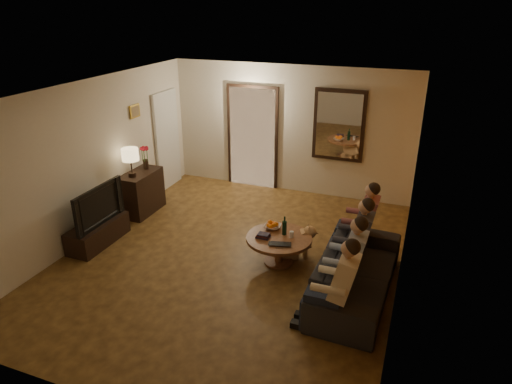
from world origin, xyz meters
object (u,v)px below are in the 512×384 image
at_px(tv, 94,205).
at_px(laptop, 280,246).
at_px(person_d, 362,225).
at_px(person_c, 355,243).
at_px(dresser, 142,192).
at_px(person_b, 347,265).
at_px(person_a, 338,290).
at_px(bowl, 273,227).
at_px(table_lamp, 131,162).
at_px(dog, 295,242).
at_px(tv_stand, 98,233).
at_px(sofa, 357,272).
at_px(coffee_table, 279,250).
at_px(wine_bottle, 284,225).

height_order(tv, laptop, tv).
bearing_deg(person_d, person_c, -90.00).
relative_size(dresser, person_b, 0.75).
bearing_deg(person_a, dresser, 153.25).
bearing_deg(tv, bowl, -76.00).
xyz_separation_m(table_lamp, person_d, (4.12, -0.06, -0.47)).
bearing_deg(dog, dresser, 145.76).
xyz_separation_m(person_d, laptop, (-1.04, -0.82, -0.14)).
distance_m(person_a, laptop, 1.43).
height_order(dresser, person_a, person_a).
xyz_separation_m(dog, laptop, (-0.09, -0.52, 0.18)).
height_order(person_a, person_d, same).
distance_m(tv_stand, sofa, 4.23).
bearing_deg(tv_stand, table_lamp, 90.00).
bearing_deg(tv_stand, dresser, 90.00).
relative_size(sofa, coffee_table, 2.25).
height_order(tv, dog, tv).
relative_size(table_lamp, tv, 0.48).
bearing_deg(table_lamp, person_d, -0.81).
bearing_deg(person_b, wine_bottle, 145.03).
height_order(dresser, coffee_table, dresser).
distance_m(sofa, bowl, 1.54).
distance_m(person_d, bowl, 1.36).
distance_m(tv, person_d, 4.25).
bearing_deg(dog, sofa, -53.65).
relative_size(table_lamp, coffee_table, 0.54).
bearing_deg(person_d, person_a, -90.00).
bearing_deg(wine_bottle, table_lamp, 170.68).
relative_size(person_a, bowl, 4.63).
xyz_separation_m(person_d, bowl, (-1.32, -0.32, -0.12)).
relative_size(person_d, bowl, 4.63).
bearing_deg(bowl, dog, 2.95).
distance_m(sofa, dog, 1.21).
relative_size(sofa, wine_bottle, 7.24).
relative_size(sofa, laptop, 6.83).
relative_size(person_b, wine_bottle, 3.87).
relative_size(dresser, tv, 0.80).
height_order(sofa, person_a, person_a).
bearing_deg(table_lamp, laptop, -15.88).
bearing_deg(laptop, tv, 169.30).
relative_size(person_a, laptop, 3.65).
distance_m(tv, laptop, 3.10).
bearing_deg(bowl, wine_bottle, -27.55).
bearing_deg(sofa, dog, 62.57).
bearing_deg(bowl, sofa, -22.26).
relative_size(person_a, person_d, 1.00).
relative_size(tv, person_c, 0.94).
bearing_deg(tv, wine_bottle, -79.19).
bearing_deg(sofa, wine_bottle, 71.14).
relative_size(dresser, bowl, 3.46).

